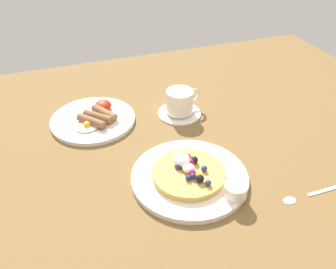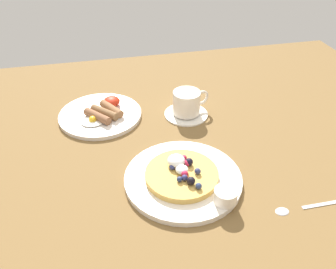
{
  "view_description": "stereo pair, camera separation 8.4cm",
  "coord_description": "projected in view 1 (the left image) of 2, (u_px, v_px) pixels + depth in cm",
  "views": [
    {
      "loc": [
        -18.06,
        -64.52,
        53.16
      ],
      "look_at": [
        4.77,
        -0.49,
        4.0
      ],
      "focal_mm": 37.36,
      "sensor_mm": 36.0,
      "label": 1
    },
    {
      "loc": [
        -10.03,
        -66.84,
        53.16
      ],
      "look_at": [
        4.77,
        -0.49,
        4.0
      ],
      "focal_mm": 37.36,
      "sensor_mm": 36.0,
      "label": 2
    }
  ],
  "objects": [
    {
      "name": "ground_plane",
      "position": [
        149.0,
        155.0,
        0.86
      ],
      "size": [
        164.24,
        112.74,
        3.0
      ],
      "primitive_type": "cube",
      "color": "brown"
    },
    {
      "name": "pancake_plate",
      "position": [
        189.0,
        177.0,
        0.77
      ],
      "size": [
        25.64,
        25.64,
        1.29
      ],
      "primitive_type": "cylinder",
      "color": "white",
      "rests_on": "ground_plane"
    },
    {
      "name": "pancake_with_berries",
      "position": [
        188.0,
        172.0,
        0.76
      ],
      "size": [
        15.91,
        15.91,
        3.74
      ],
      "color": "gold",
      "rests_on": "pancake_plate"
    },
    {
      "name": "syrup_ramekin",
      "position": [
        236.0,
        190.0,
        0.7
      ],
      "size": [
        4.72,
        4.72,
        2.89
      ],
      "color": "white",
      "rests_on": "pancake_plate"
    },
    {
      "name": "breakfast_plate",
      "position": [
        93.0,
        120.0,
        0.95
      ],
      "size": [
        22.74,
        22.74,
        1.16
      ],
      "primitive_type": "cylinder",
      "color": "white",
      "rests_on": "ground_plane"
    },
    {
      "name": "fried_breakfast",
      "position": [
        98.0,
        115.0,
        0.94
      ],
      "size": [
        11.73,
        13.0,
        2.77
      ],
      "color": "#8D603D",
      "rests_on": "breakfast_plate"
    },
    {
      "name": "coffee_saucer",
      "position": [
        179.0,
        113.0,
        0.99
      ],
      "size": [
        12.18,
        12.18,
        0.86
      ],
      "primitive_type": "cylinder",
      "color": "white",
      "rests_on": "ground_plane"
    },
    {
      "name": "coffee_cup",
      "position": [
        180.0,
        101.0,
        0.96
      ],
      "size": [
        10.63,
        7.54,
        6.39
      ],
      "color": "white",
      "rests_on": "coffee_saucer"
    },
    {
      "name": "teaspoon",
      "position": [
        303.0,
        196.0,
        0.73
      ],
      "size": [
        14.63,
        2.2,
        0.6
      ],
      "color": "silver",
      "rests_on": "ground_plane"
    }
  ]
}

